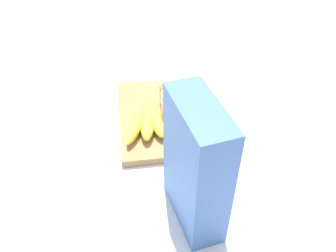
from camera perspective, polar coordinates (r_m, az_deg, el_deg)
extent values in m
plane|color=white|center=(1.00, -0.87, 1.02)|extent=(2.40, 2.40, 0.00)
cube|color=#A37A4C|center=(0.99, -0.88, 1.49)|extent=(0.34, 0.24, 0.02)
cube|color=#4770B7|center=(0.68, 4.50, -6.50)|extent=(0.19, 0.10, 0.28)
cylinder|color=white|center=(1.01, 0.46, 5.88)|extent=(0.06, 0.06, 0.09)
cylinder|color=gold|center=(1.01, 0.46, 5.88)|extent=(0.07, 0.07, 0.03)
cylinder|color=silver|center=(0.98, 0.47, 8.01)|extent=(0.07, 0.07, 0.00)
cylinder|color=white|center=(0.94, 0.86, 2.82)|extent=(0.06, 0.06, 0.09)
cylinder|color=pink|center=(0.94, 0.86, 2.82)|extent=(0.06, 0.06, 0.04)
cylinder|color=silver|center=(0.91, 0.89, 5.12)|extent=(0.07, 0.07, 0.00)
ellipsoid|color=yellow|center=(0.94, -4.70, 0.74)|extent=(0.18, 0.10, 0.04)
ellipsoid|color=yellow|center=(0.94, -3.28, 1.05)|extent=(0.17, 0.06, 0.04)
ellipsoid|color=yellow|center=(0.95, -2.06, 1.26)|extent=(0.16, 0.06, 0.04)
cylinder|color=brown|center=(1.01, -3.11, 3.58)|extent=(0.01, 0.01, 0.02)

